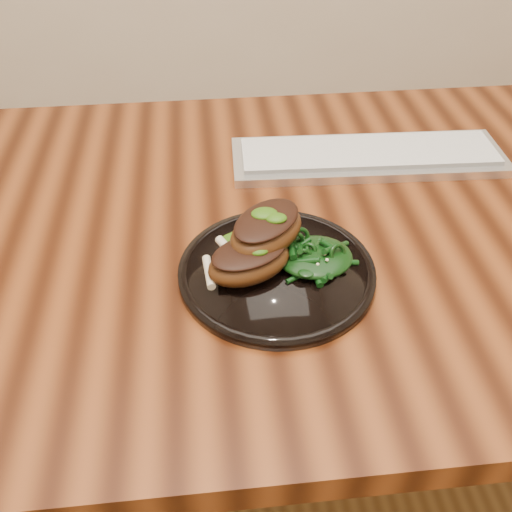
{
  "coord_description": "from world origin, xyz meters",
  "views": [
    {
      "loc": [
        -0.12,
        -0.65,
        1.24
      ],
      "look_at": [
        -0.07,
        -0.12,
        0.78
      ],
      "focal_mm": 40.0,
      "sensor_mm": 36.0,
      "label": 1
    }
  ],
  "objects_px": {
    "desk": "(290,260)",
    "plate": "(277,271)",
    "lamb_chop_front": "(249,260)",
    "keyboard": "(368,156)",
    "greens_heap": "(315,253)"
  },
  "relations": [
    {
      "from": "lamb_chop_front",
      "to": "keyboard",
      "type": "relative_size",
      "value": 0.28
    },
    {
      "from": "lamb_chop_front",
      "to": "keyboard",
      "type": "bearing_deg",
      "value": 50.59
    },
    {
      "from": "lamb_chop_front",
      "to": "greens_heap",
      "type": "height_order",
      "value": "lamb_chop_front"
    },
    {
      "from": "desk",
      "to": "plate",
      "type": "height_order",
      "value": "plate"
    },
    {
      "from": "desk",
      "to": "lamb_chop_front",
      "type": "xyz_separation_m",
      "value": [
        -0.08,
        -0.13,
        0.12
      ]
    },
    {
      "from": "lamb_chop_front",
      "to": "desk",
      "type": "bearing_deg",
      "value": 60.02
    },
    {
      "from": "desk",
      "to": "keyboard",
      "type": "relative_size",
      "value": 3.57
    },
    {
      "from": "desk",
      "to": "greens_heap",
      "type": "relative_size",
      "value": 16.63
    },
    {
      "from": "desk",
      "to": "greens_heap",
      "type": "xyz_separation_m",
      "value": [
        0.01,
        -0.12,
        0.11
      ]
    },
    {
      "from": "lamb_chop_front",
      "to": "greens_heap",
      "type": "bearing_deg",
      "value": 8.94
    },
    {
      "from": "lamb_chop_front",
      "to": "keyboard",
      "type": "distance_m",
      "value": 0.35
    },
    {
      "from": "plate",
      "to": "keyboard",
      "type": "xyz_separation_m",
      "value": [
        0.19,
        0.26,
        0.0
      ]
    },
    {
      "from": "lamb_chop_front",
      "to": "greens_heap",
      "type": "xyz_separation_m",
      "value": [
        0.09,
        0.01,
        -0.01
      ]
    },
    {
      "from": "plate",
      "to": "lamb_chop_front",
      "type": "relative_size",
      "value": 1.95
    },
    {
      "from": "desk",
      "to": "lamb_chop_front",
      "type": "distance_m",
      "value": 0.19
    }
  ]
}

